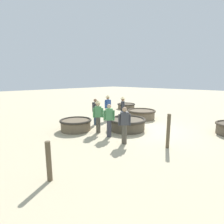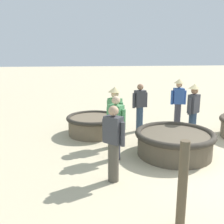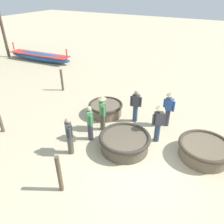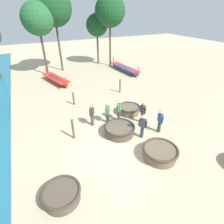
{
  "view_description": "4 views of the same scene",
  "coord_description": "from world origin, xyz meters",
  "px_view_note": "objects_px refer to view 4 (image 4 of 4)",
  "views": [
    {
      "loc": [
        -4.92,
        8.08,
        2.7
      ],
      "look_at": [
        0.7,
        2.14,
        1.16
      ],
      "focal_mm": 28.0,
      "sensor_mm": 36.0,
      "label": 1
    },
    {
      "loc": [
        -5.3,
        3.17,
        2.6
      ],
      "look_at": [
        1.41,
        2.4,
        1.01
      ],
      "focal_mm": 42.0,
      "sensor_mm": 36.0,
      "label": 2
    },
    {
      "loc": [
        -5.38,
        -1.89,
        5.66
      ],
      "look_at": [
        1.65,
        1.92,
        0.94
      ],
      "focal_mm": 35.0,
      "sensor_mm": 36.0,
      "label": 3
    },
    {
      "loc": [
        -3.72,
        -7.03,
        7.06
      ],
      "look_at": [
        1.0,
        2.42,
        0.76
      ],
      "focal_mm": 28.0,
      "sensor_mm": 36.0,
      "label": 4
    }
  ],
  "objects_px": {
    "long_boat_green_hull": "(125,69)",
    "fisherman_standing_left": "(92,115)",
    "tree_center": "(97,25)",
    "mooring_post_inland": "(120,86)",
    "fisherman_hauling": "(160,120)",
    "coracle_tilted": "(160,152)",
    "fisherman_crouching": "(143,112)",
    "coracle_front_left": "(129,109)",
    "fisherman_by_coracle": "(119,109)",
    "mooring_post_shoreline": "(74,99)",
    "tree_right_mid": "(38,19)",
    "coracle_far_left": "(61,194)",
    "tree_tall_back": "(54,8)",
    "fisherman_standing_right": "(108,112)",
    "mooring_post_mid_beach": "(73,129)",
    "fisherman_with_hat": "(143,125)",
    "tree_leftmost": "(110,11)",
    "long_boat_white_hull": "(56,80)",
    "coracle_far_right": "(119,129)"
  },
  "relations": [
    {
      "from": "coracle_far_left",
      "to": "mooring_post_mid_beach",
      "type": "xyz_separation_m",
      "value": [
        1.61,
        3.79,
        0.37
      ]
    },
    {
      "from": "fisherman_crouching",
      "to": "coracle_front_left",
      "type": "bearing_deg",
      "value": 95.08
    },
    {
      "from": "long_boat_green_hull",
      "to": "tree_leftmost",
      "type": "relative_size",
      "value": 0.7
    },
    {
      "from": "coracle_far_right",
      "to": "tree_leftmost",
      "type": "height_order",
      "value": "tree_leftmost"
    },
    {
      "from": "long_boat_green_hull",
      "to": "fisherman_standing_left",
      "type": "xyz_separation_m",
      "value": [
        -8.08,
        -9.47,
        0.47
      ]
    },
    {
      "from": "tree_center",
      "to": "mooring_post_inland",
      "type": "bearing_deg",
      "value": -101.43
    },
    {
      "from": "fisherman_standing_left",
      "to": "coracle_far_right",
      "type": "bearing_deg",
      "value": -54.96
    },
    {
      "from": "coracle_far_right",
      "to": "mooring_post_shoreline",
      "type": "bearing_deg",
      "value": 106.02
    },
    {
      "from": "fisherman_standing_right",
      "to": "tree_center",
      "type": "bearing_deg",
      "value": 69.73
    },
    {
      "from": "coracle_tilted",
      "to": "fisherman_hauling",
      "type": "relative_size",
      "value": 1.16
    },
    {
      "from": "long_boat_green_hull",
      "to": "coracle_tilted",
      "type": "bearing_deg",
      "value": -112.88
    },
    {
      "from": "long_boat_green_hull",
      "to": "long_boat_white_hull",
      "type": "relative_size",
      "value": 1.23
    },
    {
      "from": "coracle_far_left",
      "to": "tree_tall_back",
      "type": "height_order",
      "value": "tree_tall_back"
    },
    {
      "from": "fisherman_standing_left",
      "to": "tree_right_mid",
      "type": "xyz_separation_m",
      "value": [
        -0.99,
        12.7,
        5.23
      ]
    },
    {
      "from": "fisherman_with_hat",
      "to": "fisherman_crouching",
      "type": "bearing_deg",
      "value": 55.03
    },
    {
      "from": "fisherman_standing_right",
      "to": "mooring_post_mid_beach",
      "type": "xyz_separation_m",
      "value": [
        -2.64,
        -0.63,
        -0.15
      ]
    },
    {
      "from": "coracle_front_left",
      "to": "tree_right_mid",
      "type": "relative_size",
      "value": 0.22
    },
    {
      "from": "fisherman_by_coracle",
      "to": "mooring_post_shoreline",
      "type": "height_order",
      "value": "fisherman_by_coracle"
    },
    {
      "from": "fisherman_crouching",
      "to": "mooring_post_shoreline",
      "type": "xyz_separation_m",
      "value": [
        -3.57,
        4.78,
        -0.28
      ]
    },
    {
      "from": "coracle_far_left",
      "to": "fisherman_hauling",
      "type": "height_order",
      "value": "fisherman_hauling"
    },
    {
      "from": "fisherman_with_hat",
      "to": "tree_leftmost",
      "type": "bearing_deg",
      "value": 70.92
    },
    {
      "from": "coracle_front_left",
      "to": "fisherman_standing_right",
      "type": "relative_size",
      "value": 1.08
    },
    {
      "from": "fisherman_crouching",
      "to": "long_boat_green_hull",
      "type": "bearing_deg",
      "value": 65.84
    },
    {
      "from": "long_boat_green_hull",
      "to": "fisherman_hauling",
      "type": "height_order",
      "value": "fisherman_hauling"
    },
    {
      "from": "fisherman_standing_left",
      "to": "fisherman_standing_right",
      "type": "xyz_separation_m",
      "value": [
        1.08,
        -0.19,
        0.0
      ]
    },
    {
      "from": "long_boat_white_hull",
      "to": "tree_leftmost",
      "type": "bearing_deg",
      "value": 22.54
    },
    {
      "from": "coracle_tilted",
      "to": "mooring_post_inland",
      "type": "bearing_deg",
      "value": 75.53
    },
    {
      "from": "fisherman_crouching",
      "to": "fisherman_standing_left",
      "type": "bearing_deg",
      "value": 158.97
    },
    {
      "from": "fisherman_standing_left",
      "to": "fisherman_crouching",
      "type": "bearing_deg",
      "value": -21.03
    },
    {
      "from": "coracle_far_right",
      "to": "long_boat_green_hull",
      "type": "bearing_deg",
      "value": 58.38
    },
    {
      "from": "fisherman_by_coracle",
      "to": "long_boat_green_hull",
      "type": "bearing_deg",
      "value": 57.79
    },
    {
      "from": "tree_center",
      "to": "fisherman_standing_right",
      "type": "bearing_deg",
      "value": -110.27
    },
    {
      "from": "coracle_far_left",
      "to": "coracle_far_right",
      "type": "distance_m",
      "value": 5.24
    },
    {
      "from": "fisherman_standing_left",
      "to": "fisherman_with_hat",
      "type": "height_order",
      "value": "fisherman_with_hat"
    },
    {
      "from": "mooring_post_inland",
      "to": "fisherman_hauling",
      "type": "bearing_deg",
      "value": -96.38
    },
    {
      "from": "mooring_post_inland",
      "to": "tree_leftmost",
      "type": "xyz_separation_m",
      "value": [
        3.27,
        8.81,
        6.06
      ]
    },
    {
      "from": "fisherman_crouching",
      "to": "mooring_post_mid_beach",
      "type": "height_order",
      "value": "fisherman_crouching"
    },
    {
      "from": "tree_leftmost",
      "to": "fisherman_hauling",
      "type": "bearing_deg",
      "value": -104.53
    },
    {
      "from": "mooring_post_inland",
      "to": "tree_right_mid",
      "type": "xyz_separation_m",
      "value": [
        -5.36,
        8.7,
        5.41
      ]
    },
    {
      "from": "mooring_post_inland",
      "to": "long_boat_green_hull",
      "type": "bearing_deg",
      "value": 55.92
    },
    {
      "from": "coracle_front_left",
      "to": "long_boat_green_hull",
      "type": "height_order",
      "value": "long_boat_green_hull"
    },
    {
      "from": "mooring_post_shoreline",
      "to": "mooring_post_inland",
      "type": "height_order",
      "value": "mooring_post_inland"
    },
    {
      "from": "coracle_front_left",
      "to": "fisherman_crouching",
      "type": "height_order",
      "value": "fisherman_crouching"
    },
    {
      "from": "fisherman_standing_right",
      "to": "mooring_post_shoreline",
      "type": "height_order",
      "value": "fisherman_standing_right"
    },
    {
      "from": "fisherman_with_hat",
      "to": "coracle_tilted",
      "type": "bearing_deg",
      "value": -93.66
    },
    {
      "from": "fisherman_crouching",
      "to": "mooring_post_inland",
      "type": "xyz_separation_m",
      "value": [
        1.11,
        5.25,
        -0.18
      ]
    },
    {
      "from": "mooring_post_inland",
      "to": "fisherman_standing_left",
      "type": "bearing_deg",
      "value": -137.59
    },
    {
      "from": "coracle_far_left",
      "to": "fisherman_hauling",
      "type": "xyz_separation_m",
      "value": [
        6.79,
        1.93,
        0.64
      ]
    },
    {
      "from": "long_boat_white_hull",
      "to": "tree_right_mid",
      "type": "distance_m",
      "value": 6.62
    },
    {
      "from": "coracle_tilted",
      "to": "fisherman_crouching",
      "type": "xyz_separation_m",
      "value": [
        1.09,
        3.25,
        0.5
      ]
    }
  ]
}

